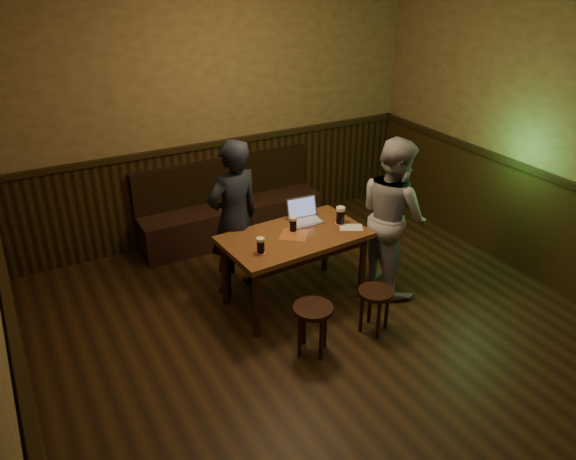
# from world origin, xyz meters

# --- Properties ---
(room) EXTENTS (5.04, 6.04, 2.84)m
(room) POSITION_xyz_m (0.00, 0.22, 1.20)
(room) COLOR black
(room) RESTS_ON ground
(bench) EXTENTS (2.20, 0.50, 0.95)m
(bench) POSITION_xyz_m (0.00, 2.75, 0.31)
(bench) COLOR black
(bench) RESTS_ON ground
(pub_table) EXTENTS (1.41, 0.87, 0.73)m
(pub_table) POSITION_xyz_m (0.00, 1.18, 0.63)
(pub_table) COLOR #622C1C
(pub_table) RESTS_ON ground
(stool_left) EXTENTS (0.36, 0.36, 0.46)m
(stool_left) POSITION_xyz_m (-0.25, 0.40, 0.37)
(stool_left) COLOR black
(stool_left) RESTS_ON ground
(stool_right) EXTENTS (0.40, 0.40, 0.43)m
(stool_right) POSITION_xyz_m (0.39, 0.39, 0.34)
(stool_right) COLOR black
(stool_right) RESTS_ON ground
(pint_left) EXTENTS (0.10, 0.10, 0.15)m
(pint_left) POSITION_xyz_m (-0.43, 1.02, 0.80)
(pint_left) COLOR #AC1A15
(pint_left) RESTS_ON pub_table
(pint_mid) EXTENTS (0.09, 0.09, 0.15)m
(pint_mid) POSITION_xyz_m (0.03, 1.26, 0.80)
(pint_mid) COLOR #AC1A15
(pint_mid) RESTS_ON pub_table
(pint_right) EXTENTS (0.11, 0.11, 0.18)m
(pint_right) POSITION_xyz_m (0.52, 1.18, 0.82)
(pint_right) COLOR #AC1A15
(pint_right) RESTS_ON pub_table
(laptop) EXTENTS (0.33, 0.27, 0.22)m
(laptop) POSITION_xyz_m (0.24, 1.41, 0.79)
(laptop) COLOR silver
(laptop) RESTS_ON pub_table
(menu) EXTENTS (0.27, 0.24, 0.00)m
(menu) POSITION_xyz_m (0.56, 1.05, 0.73)
(menu) COLOR silver
(menu) RESTS_ON pub_table
(person_suit) EXTENTS (0.65, 0.49, 1.60)m
(person_suit) POSITION_xyz_m (-0.41, 1.63, 0.80)
(person_suit) COLOR black
(person_suit) RESTS_ON ground
(person_grey) EXTENTS (0.65, 0.81, 1.59)m
(person_grey) POSITION_xyz_m (1.00, 0.96, 0.80)
(person_grey) COLOR gray
(person_grey) RESTS_ON ground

